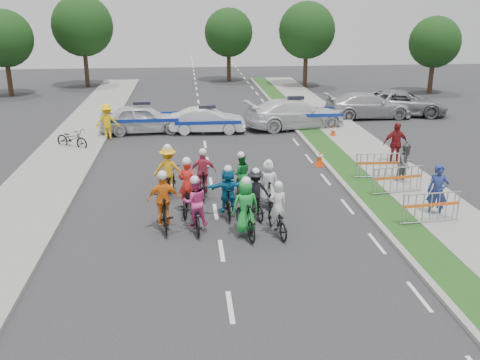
{
  "coord_description": "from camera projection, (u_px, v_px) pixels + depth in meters",
  "views": [
    {
      "loc": [
        -0.87,
        -13.87,
        6.8
      ],
      "look_at": [
        0.84,
        3.03,
        1.1
      ],
      "focal_mm": 40.0,
      "sensor_mm": 36.0,
      "label": 1
    }
  ],
  "objects": [
    {
      "name": "marshal_hiviz",
      "position": [
        107.0,
        122.0,
        27.49
      ],
      "size": [
        1.18,
        0.68,
        1.81
      ],
      "primitive_type": "imported",
      "rotation": [
        0.0,
        0.0,
        3.15
      ],
      "color": "yellow",
      "rests_on": "ground"
    },
    {
      "name": "cone_1",
      "position": [
        333.0,
        132.0,
        27.81
      ],
      "size": [
        0.4,
        0.4,
        0.7
      ],
      "color": "#F24C0C",
      "rests_on": "ground"
    },
    {
      "name": "rider_1",
      "position": [
        245.0,
        213.0,
        16.06
      ],
      "size": [
        0.9,
        1.9,
        1.92
      ],
      "rotation": [
        0.0,
        0.0,
        3.34
      ],
      "color": "black",
      "rests_on": "ground"
    },
    {
      "name": "rider_10",
      "position": [
        169.0,
        176.0,
        19.45
      ],
      "size": [
        1.17,
        2.0,
        1.97
      ],
      "rotation": [
        0.0,
        0.0,
        3.0
      ],
      "color": "black",
      "rests_on": "ground"
    },
    {
      "name": "rider_7",
      "position": [
        268.0,
        188.0,
        18.41
      ],
      "size": [
        0.75,
        1.67,
        1.73
      ],
      "rotation": [
        0.0,
        0.0,
        3.21
      ],
      "color": "black",
      "rests_on": "ground"
    },
    {
      "name": "spectator_0",
      "position": [
        438.0,
        191.0,
        17.42
      ],
      "size": [
        0.78,
        0.67,
        1.81
      ],
      "primitive_type": "imported",
      "rotation": [
        0.0,
        0.0,
        -0.42
      ],
      "color": "navy",
      "rests_on": "ground"
    },
    {
      "name": "spectator_2",
      "position": [
        396.0,
        144.0,
        23.1
      ],
      "size": [
        1.1,
        0.47,
        1.87
      ],
      "primitive_type": "imported",
      "rotation": [
        0.0,
        0.0,
        0.01
      ],
      "color": "maroon",
      "rests_on": "ground"
    },
    {
      "name": "rider_8",
      "position": [
        241.0,
        181.0,
        19.21
      ],
      "size": [
        0.78,
        1.78,
        1.77
      ],
      "rotation": [
        0.0,
        0.0,
        3.23
      ],
      "color": "black",
      "rests_on": "ground"
    },
    {
      "name": "tree_4",
      "position": [
        229.0,
        33.0,
        46.35
      ],
      "size": [
        4.2,
        4.2,
        6.3
      ],
      "color": "#382619",
      "rests_on": "ground"
    },
    {
      "name": "spectator_1",
      "position": [
        406.0,
        164.0,
        20.65
      ],
      "size": [
        0.97,
        0.87,
        1.64
      ],
      "primitive_type": "imported",
      "rotation": [
        0.0,
        0.0,
        0.38
      ],
      "color": "#555459",
      "rests_on": "ground"
    },
    {
      "name": "tree_2",
      "position": [
        435.0,
        42.0,
        40.35
      ],
      "size": [
        3.85,
        3.85,
        5.77
      ],
      "color": "#382619",
      "rests_on": "ground"
    },
    {
      "name": "barrier_0",
      "position": [
        431.0,
        209.0,
        16.84
      ],
      "size": [
        2.04,
        0.68,
        1.12
      ],
      "primitive_type": null,
      "rotation": [
        0.0,
        0.0,
        0.09
      ],
      "color": "#A5A8AD",
      "rests_on": "ground"
    },
    {
      "name": "ground",
      "position": [
        221.0,
        251.0,
        15.33
      ],
      "size": [
        90.0,
        90.0,
        0.0
      ],
      "primitive_type": "plane",
      "color": "#28282B",
      "rests_on": "ground"
    },
    {
      "name": "police_car_2",
      "position": [
        295.0,
        114.0,
        29.85
      ],
      "size": [
        5.89,
        3.17,
        1.62
      ],
      "primitive_type": "imported",
      "rotation": [
        0.0,
        0.0,
        1.74
      ],
      "color": "silver",
      "rests_on": "ground"
    },
    {
      "name": "rider_5",
      "position": [
        228.0,
        195.0,
        17.52
      ],
      "size": [
        1.44,
        1.72,
        1.8
      ],
      "rotation": [
        0.0,
        0.0,
        3.15
      ],
      "color": "black",
      "rests_on": "ground"
    },
    {
      "name": "rider_0",
      "position": [
        277.0,
        216.0,
        16.25
      ],
      "size": [
        0.86,
        1.78,
        1.74
      ],
      "rotation": [
        0.0,
        0.0,
        3.3
      ],
      "color": "black",
      "rests_on": "ground"
    },
    {
      "name": "rider_6",
      "position": [
        188.0,
        194.0,
        17.93
      ],
      "size": [
        0.97,
        2.0,
        1.96
      ],
      "rotation": [
        0.0,
        0.0,
        2.98
      ],
      "color": "black",
      "rests_on": "ground"
    },
    {
      "name": "tree_1",
      "position": [
        307.0,
        30.0,
        43.04
      ],
      "size": [
        4.55,
        4.55,
        6.82
      ],
      "color": "#382619",
      "rests_on": "ground"
    },
    {
      "name": "cone_0",
      "position": [
        320.0,
        158.0,
        23.13
      ],
      "size": [
        0.4,
        0.4,
        0.7
      ],
      "color": "#F24C0C",
      "rests_on": "ground"
    },
    {
      "name": "civilian_sedan",
      "position": [
        368.0,
        105.0,
        32.5
      ],
      "size": [
        5.26,
        2.22,
        1.52
      ],
      "primitive_type": "imported",
      "rotation": [
        0.0,
        0.0,
        1.59
      ],
      "color": "#ABABB0",
      "rests_on": "ground"
    },
    {
      "name": "barrier_2",
      "position": [
        380.0,
        167.0,
        21.16
      ],
      "size": [
        2.02,
        0.61,
        1.12
      ],
      "primitive_type": null,
      "rotation": [
        0.0,
        0.0,
        -0.05
      ],
      "color": "#A5A8AD",
      "rests_on": "ground"
    },
    {
      "name": "sidewalk_left",
      "position": [
        34.0,
        196.0,
        19.4
      ],
      "size": [
        3.0,
        60.0,
        0.13
      ],
      "primitive_type": "cube",
      "color": "gray",
      "rests_on": "ground"
    },
    {
      "name": "police_car_0",
      "position": [
        143.0,
        119.0,
        28.82
      ],
      "size": [
        4.65,
        2.13,
        1.54
      ],
      "primitive_type": "imported",
      "rotation": [
        0.0,
        0.0,
        1.64
      ],
      "color": "silver",
      "rests_on": "ground"
    },
    {
      "name": "rider_4",
      "position": [
        255.0,
        197.0,
        17.58
      ],
      "size": [
        1.02,
        1.74,
        1.7
      ],
      "rotation": [
        0.0,
        0.0,
        3.3
      ],
      "color": "black",
      "rests_on": "ground"
    },
    {
      "name": "civilian_suv",
      "position": [
        403.0,
        103.0,
        33.37
      ],
      "size": [
        5.9,
        3.8,
        1.51
      ],
      "primitive_type": "imported",
      "rotation": [
        0.0,
        0.0,
        1.32
      ],
      "color": "gray",
      "rests_on": "ground"
    },
    {
      "name": "curb_right",
      "position": [
        345.0,
        186.0,
        20.51
      ],
      "size": [
        0.2,
        60.0,
        0.12
      ],
      "primitive_type": "cube",
      "color": "gray",
      "rests_on": "ground"
    },
    {
      "name": "tree_0",
      "position": [
        4.0,
        39.0,
        39.06
      ],
      "size": [
        4.2,
        4.2,
        6.3
      ],
      "color": "#382619",
      "rests_on": "ground"
    },
    {
      "name": "rider_9",
      "position": [
        203.0,
        178.0,
        19.34
      ],
      "size": [
        0.93,
        1.76,
        1.85
      ],
      "rotation": [
        0.0,
        0.0,
        3.13
      ],
      "color": "black",
      "rests_on": "ground"
    },
    {
      "name": "barrier_1",
      "position": [
        398.0,
        182.0,
        19.44
      ],
      "size": [
        2.05,
        0.75,
        1.12
      ],
      "primitive_type": null,
      "rotation": [
        0.0,
        0.0,
        0.13
      ],
      "color": "#A5A8AD",
      "rests_on": "ground"
    },
    {
      "name": "rider_3",
      "position": [
        164.0,
        207.0,
        16.52
      ],
      "size": [
        1.02,
        1.91,
        1.96
      ],
      "rotation": [
        0.0,
        0.0,
        3.24
      ],
      "color": "black",
      "rests_on": "ground"
    },
    {
      "name": "grass_strip",
      "position": [
        363.0,
        185.0,
        20.58
      ],
      "size": [
        1.2,
        60.0,
        0.11
      ],
      "primitive_type": "cube",
      "color": "#254315",
      "rests_on": "ground"
    },
    {
      "name": "tree_3",
      "position": [
        83.0,
        26.0,
        43.09
      ],
      "size": [
        4.9,
        4.9,
        7.35
      ],
      "color": "#382619",
      "rests_on": "ground"
    },
    {
      "name": "police_car_1",
      "position": [
        207.0,
        120.0,
        28.86
      ],
      "size": [
        4.12,
        1.62,
        1.34
      ],
      "primitive_type": "imported",
      "rotation": [
        0.0,
        0.0,
        1.52
      ],
      "color": "silver",
      "rests_on": "ground"
    },
    {
      "name": "sidewalk_right",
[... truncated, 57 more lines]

